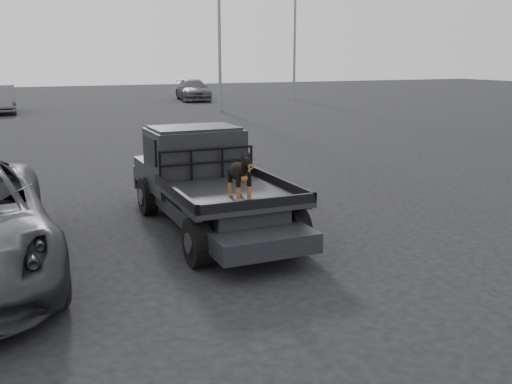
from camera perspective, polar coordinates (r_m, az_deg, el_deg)
name	(u,v)px	position (r m, az deg, el deg)	size (l,w,h in m)	color
ground	(251,277)	(8.35, -0.54, -8.46)	(120.00, 120.00, 0.00)	black
flatbed_ute	(211,205)	(10.44, -4.47, -1.35)	(2.00, 5.40, 0.92)	black
ute_cab	(194,149)	(11.14, -6.18, 4.28)	(1.72, 1.30, 0.88)	black
headache_rack	(207,164)	(10.47, -4.91, 2.80)	(1.80, 0.08, 0.55)	black
dog	(239,175)	(8.95, -1.68, 1.66)	(0.32, 0.60, 0.74)	black
distant_car_a	(0,99)	(35.85, -24.25, 8.45)	(1.64, 4.71, 1.55)	#55545A
distant_car_b	(193,90)	(42.82, -6.33, 10.09)	(2.09, 5.15, 1.49)	#46464B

